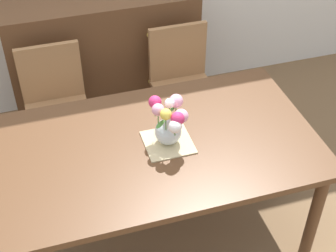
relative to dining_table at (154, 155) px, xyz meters
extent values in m
plane|color=brown|center=(0.00, 0.00, -0.67)|extent=(12.00, 12.00, 0.00)
cube|color=brown|center=(0.00, 0.00, 0.06)|extent=(1.79, 1.03, 0.04)
cylinder|color=brown|center=(0.82, -0.43, -0.32)|extent=(0.07, 0.07, 0.71)
cylinder|color=brown|center=(-0.82, 0.43, -0.32)|extent=(0.07, 0.07, 0.71)
cylinder|color=brown|center=(0.82, 0.43, -0.32)|extent=(0.07, 0.07, 0.71)
cube|color=#9E7047|center=(-0.45, 0.77, -0.21)|extent=(0.42, 0.42, 0.04)
cylinder|color=#9E7047|center=(-0.27, 0.59, -0.45)|extent=(0.04, 0.04, 0.44)
cylinder|color=#9E7047|center=(-0.63, 0.59, -0.45)|extent=(0.04, 0.04, 0.44)
cylinder|color=#9E7047|center=(-0.27, 0.95, -0.45)|extent=(0.04, 0.04, 0.44)
cylinder|color=#9E7047|center=(-0.63, 0.95, -0.45)|extent=(0.04, 0.04, 0.44)
cube|color=#9E7047|center=(-0.45, 0.97, 0.02)|extent=(0.42, 0.04, 0.42)
cube|color=#9E7047|center=(0.45, 0.77, -0.21)|extent=(0.42, 0.42, 0.04)
cylinder|color=#9E7047|center=(0.63, 0.59, -0.45)|extent=(0.04, 0.04, 0.44)
cylinder|color=#9E7047|center=(0.27, 0.59, -0.45)|extent=(0.04, 0.04, 0.44)
cylinder|color=#9E7047|center=(0.63, 0.95, -0.45)|extent=(0.04, 0.04, 0.44)
cylinder|color=#9E7047|center=(0.27, 0.95, -0.45)|extent=(0.04, 0.04, 0.44)
cube|color=#9E7047|center=(0.45, 0.97, 0.02)|extent=(0.42, 0.04, 0.42)
cube|color=brown|center=(-0.02, 1.33, -0.17)|extent=(1.40, 0.44, 1.00)
sphere|color=#B7933D|center=(-0.32, 1.10, 0.11)|extent=(0.04, 0.04, 0.04)
sphere|color=#B7933D|center=(0.28, 1.10, 0.11)|extent=(0.04, 0.04, 0.04)
sphere|color=#B7933D|center=(-0.32, 1.10, -0.29)|extent=(0.04, 0.04, 0.04)
sphere|color=#B7933D|center=(0.28, 1.10, -0.29)|extent=(0.04, 0.04, 0.04)
cube|color=#CCB789|center=(0.08, -0.01, 0.08)|extent=(0.26, 0.26, 0.01)
sphere|color=silver|center=(0.08, -0.01, 0.16)|extent=(0.15, 0.15, 0.15)
sphere|color=#EA9EBC|center=(0.14, 0.05, 0.31)|extent=(0.08, 0.08, 0.08)
cylinder|color=#478438|center=(0.14, 0.05, 0.26)|extent=(0.01, 0.01, 0.10)
sphere|color=#EA9EBC|center=(0.13, -0.04, 0.26)|extent=(0.05, 0.05, 0.05)
cylinder|color=#478438|center=(0.13, -0.04, 0.23)|extent=(0.01, 0.01, 0.04)
sphere|color=#D12D66|center=(0.11, -0.08, 0.30)|extent=(0.07, 0.07, 0.07)
cylinder|color=#478438|center=(0.11, -0.08, 0.25)|extent=(0.01, 0.01, 0.09)
sphere|color=#EA9EBC|center=(0.14, -0.05, 0.28)|extent=(0.08, 0.08, 0.08)
cylinder|color=#478438|center=(0.14, -0.05, 0.25)|extent=(0.01, 0.01, 0.07)
sphere|color=#EFD14C|center=(0.05, -0.05, 0.32)|extent=(0.06, 0.06, 0.06)
cylinder|color=#478438|center=(0.05, -0.05, 0.26)|extent=(0.01, 0.01, 0.11)
sphere|color=#EA9EBC|center=(0.09, -0.09, 0.26)|extent=(0.06, 0.06, 0.06)
cylinder|color=#478438|center=(0.09, -0.09, 0.24)|extent=(0.01, 0.01, 0.05)
sphere|color=white|center=(0.09, -0.11, 0.27)|extent=(0.07, 0.07, 0.07)
cylinder|color=#478438|center=(0.09, -0.11, 0.24)|extent=(0.01, 0.01, 0.06)
sphere|color=#EA9EBC|center=(0.03, 0.00, 0.31)|extent=(0.07, 0.07, 0.07)
cylinder|color=#478438|center=(0.03, 0.00, 0.26)|extent=(0.01, 0.01, 0.10)
sphere|color=white|center=(0.10, 0.03, 0.32)|extent=(0.05, 0.05, 0.05)
cylinder|color=#478438|center=(0.10, 0.03, 0.27)|extent=(0.01, 0.01, 0.11)
sphere|color=#D12D66|center=(0.03, 0.07, 0.31)|extent=(0.07, 0.07, 0.07)
cylinder|color=#478438|center=(0.03, 0.07, 0.26)|extent=(0.01, 0.01, 0.10)
ellipsoid|color=#478438|center=(0.03, -0.05, 0.25)|extent=(0.07, 0.06, 0.03)
ellipsoid|color=#478438|center=(0.13, 0.07, 0.26)|extent=(0.06, 0.07, 0.01)
camera|label=1|loc=(-0.52, -1.96, 1.91)|focal=53.72mm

